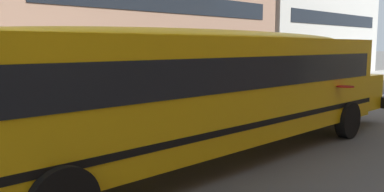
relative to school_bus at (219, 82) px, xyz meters
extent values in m
plane|color=#54514F|center=(-0.51, 1.97, -1.85)|extent=(400.00, 400.00, 0.00)
cube|color=gray|center=(-0.51, 9.46, -1.84)|extent=(120.00, 3.00, 0.01)
cube|color=silver|center=(-0.51, 1.97, -1.84)|extent=(110.00, 0.16, 0.01)
cube|color=yellow|center=(-0.27, 0.00, -0.12)|extent=(11.88, 2.73, 2.37)
cube|color=yellow|center=(6.53, 0.02, -0.71)|extent=(1.73, 2.27, 1.19)
cube|color=black|center=(7.39, 0.02, -1.11)|extent=(0.22, 2.70, 0.39)
cube|color=black|center=(-0.27, 0.00, 0.31)|extent=(11.16, 2.77, 0.69)
cube|color=black|center=(-0.27, 0.00, -0.82)|extent=(11.90, 2.76, 0.13)
ellipsoid|color=yellow|center=(-0.27, 0.00, 1.07)|extent=(11.40, 2.51, 0.39)
cylinder|color=red|center=(3.53, -1.53, -0.24)|extent=(0.48, 0.48, 0.03)
cylinder|color=black|center=(4.24, 1.36, -1.31)|extent=(1.08, 0.31, 1.08)
cylinder|color=black|center=(4.24, -1.34, -1.31)|extent=(1.08, 0.31, 1.08)
cube|color=#B7BABF|center=(10.41, 6.68, -1.20)|extent=(3.98, 1.90, 0.70)
cube|color=black|center=(10.26, 6.69, -0.53)|extent=(2.28, 1.67, 0.64)
cylinder|color=black|center=(11.75, 7.46, -1.55)|extent=(0.61, 0.21, 0.60)
cylinder|color=black|center=(11.67, 5.76, -1.55)|extent=(0.61, 0.21, 0.60)
cylinder|color=black|center=(9.16, 7.60, -1.55)|extent=(0.61, 0.21, 0.60)
cylinder|color=black|center=(9.07, 5.90, -1.55)|extent=(0.61, 0.21, 0.60)
cube|color=black|center=(8.33, 10.94, 0.07)|extent=(16.91, 0.04, 1.10)
cube|color=black|center=(8.33, 10.94, 3.27)|extent=(16.91, 0.04, 1.10)
cube|color=black|center=(28.30, 10.94, 0.07)|extent=(15.59, 0.04, 1.10)
cube|color=black|center=(28.30, 10.94, 3.27)|extent=(15.59, 0.04, 1.10)
camera|label=1|loc=(-7.24, -6.52, 0.89)|focal=37.63mm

